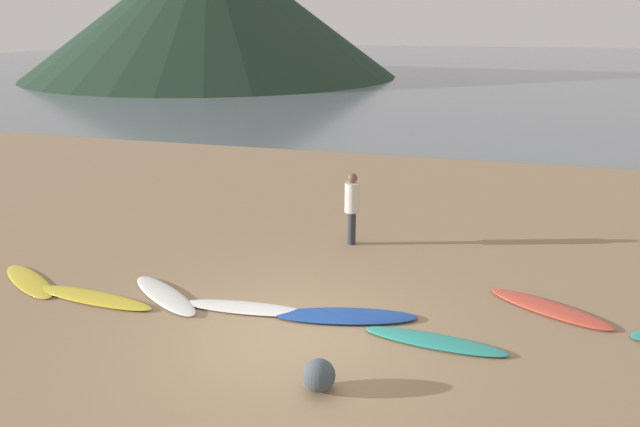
# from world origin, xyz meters

# --- Properties ---
(ground_plane) EXTENTS (120.00, 120.00, 0.20)m
(ground_plane) POSITION_xyz_m (0.00, 10.00, -0.10)
(ground_plane) COLOR #997C5B
(ground_plane) RESTS_ON ground
(ocean_water) EXTENTS (140.00, 100.00, 0.01)m
(ocean_water) POSITION_xyz_m (0.00, 63.73, 0.00)
(ocean_water) COLOR slate
(ocean_water) RESTS_ON ground
(headland_hill) EXTENTS (33.03, 33.03, 11.87)m
(headland_hill) POSITION_xyz_m (-21.26, 42.69, 5.94)
(headland_hill) COLOR #1E3323
(headland_hill) RESTS_ON ground
(surfboard_1) EXTENTS (2.05, 1.52, 0.06)m
(surfboard_1) POSITION_xyz_m (-5.49, 0.62, 0.03)
(surfboard_1) COLOR yellow
(surfboard_1) RESTS_ON ground
(surfboard_2) EXTENTS (2.57, 0.74, 0.08)m
(surfboard_2) POSITION_xyz_m (-3.82, 0.32, 0.04)
(surfboard_2) COLOR yellow
(surfboard_2) RESTS_ON ground
(surfboard_3) EXTENTS (2.04, 1.63, 0.09)m
(surfboard_3) POSITION_xyz_m (-2.61, 0.75, 0.05)
(surfboard_3) COLOR white
(surfboard_3) RESTS_ON ground
(surfboard_4) EXTENTS (2.34, 0.63, 0.08)m
(surfboard_4) POSITION_xyz_m (-0.97, 0.69, 0.04)
(surfboard_4) COLOR white
(surfboard_4) RESTS_ON ground
(surfboard_5) EXTENTS (2.53, 1.13, 0.09)m
(surfboard_5) POSITION_xyz_m (0.79, 0.86, 0.05)
(surfboard_5) COLOR #1E479E
(surfboard_5) RESTS_ON ground
(surfboard_6) EXTENTS (2.30, 0.71, 0.08)m
(surfboard_6) POSITION_xyz_m (2.33, 0.43, 0.04)
(surfboard_6) COLOR teal
(surfboard_6) RESTS_ON ground
(surfboard_7) EXTENTS (2.21, 1.57, 0.09)m
(surfboard_7) POSITION_xyz_m (4.18, 2.09, 0.04)
(surfboard_7) COLOR #D84C38
(surfboard_7) RESTS_ON ground
(person_0) EXTENTS (0.34, 0.34, 1.66)m
(person_0) POSITION_xyz_m (0.12, 4.33, 0.98)
(person_0) COLOR #2D2D38
(person_0) RESTS_ON ground
(beach_rock_near) EXTENTS (0.46, 0.46, 0.46)m
(beach_rock_near) POSITION_xyz_m (0.89, -1.23, 0.23)
(beach_rock_near) COLOR #404C51
(beach_rock_near) RESTS_ON ground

